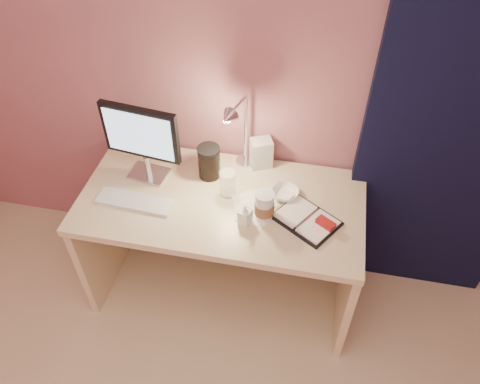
% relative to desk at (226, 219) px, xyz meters
% --- Properties ---
extents(room, '(3.50, 3.50, 3.50)m').
position_rel_desk_xyz_m(room, '(0.95, 0.24, 0.63)').
color(room, '#C6B28E').
rests_on(room, ground).
extents(desk, '(1.40, 0.70, 0.73)m').
position_rel_desk_xyz_m(desk, '(0.00, 0.00, 0.00)').
color(desk, beige).
rests_on(desk, ground).
extents(monitor, '(0.39, 0.16, 0.42)m').
position_rel_desk_xyz_m(monitor, '(-0.41, 0.03, 0.48)').
color(monitor, silver).
rests_on(monitor, desk).
extents(keyboard, '(0.38, 0.13, 0.02)m').
position_rel_desk_xyz_m(keyboard, '(-0.41, -0.18, 0.23)').
color(keyboard, silver).
rests_on(keyboard, desk).
extents(planner, '(0.35, 0.33, 0.04)m').
position_rel_desk_xyz_m(planner, '(0.43, -0.13, 0.24)').
color(planner, black).
rests_on(planner, desk).
extents(paper_a, '(0.18, 0.18, 0.00)m').
position_rel_desk_xyz_m(paper_a, '(0.13, -0.07, 0.23)').
color(paper_a, white).
rests_on(paper_a, desk).
extents(paper_b, '(0.16, 0.16, 0.00)m').
position_rel_desk_xyz_m(paper_b, '(0.17, -0.14, 0.23)').
color(paper_b, white).
rests_on(paper_b, desk).
extents(paper_c, '(0.18, 0.18, 0.00)m').
position_rel_desk_xyz_m(paper_c, '(0.19, -0.03, 0.23)').
color(paper_c, white).
rests_on(paper_c, desk).
extents(coffee_cup, '(0.09, 0.09, 0.15)m').
position_rel_desk_xyz_m(coffee_cup, '(0.22, -0.14, 0.30)').
color(coffee_cup, white).
rests_on(coffee_cup, desk).
extents(clear_cup, '(0.08, 0.08, 0.14)m').
position_rel_desk_xyz_m(clear_cup, '(0.02, -0.03, 0.30)').
color(clear_cup, white).
rests_on(clear_cup, desk).
extents(bowl, '(0.14, 0.14, 0.04)m').
position_rel_desk_xyz_m(bowl, '(0.30, 0.01, 0.25)').
color(bowl, white).
rests_on(bowl, desk).
extents(lotion_bottle, '(0.07, 0.07, 0.12)m').
position_rel_desk_xyz_m(lotion_bottle, '(0.14, -0.20, 0.29)').
color(lotion_bottle, white).
rests_on(lotion_bottle, desk).
extents(dark_jar, '(0.11, 0.11, 0.16)m').
position_rel_desk_xyz_m(dark_jar, '(-0.10, 0.09, 0.31)').
color(dark_jar, black).
rests_on(dark_jar, desk).
extents(product_box, '(0.13, 0.12, 0.16)m').
position_rel_desk_xyz_m(product_box, '(0.15, 0.22, 0.31)').
color(product_box, beige).
rests_on(product_box, desk).
extents(desk_lamp, '(0.15, 0.27, 0.44)m').
position_rel_desk_xyz_m(desk_lamp, '(0.10, 0.11, 0.50)').
color(desk_lamp, silver).
rests_on(desk_lamp, desk).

